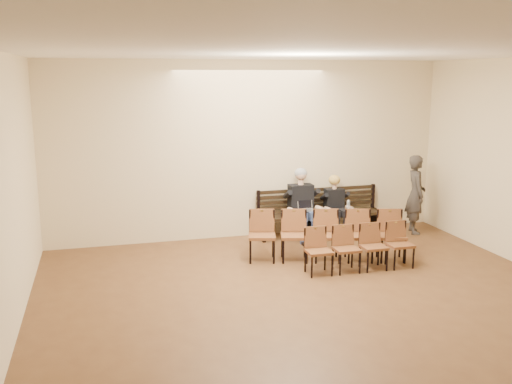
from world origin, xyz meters
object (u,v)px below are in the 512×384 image
(seated_woman, at_px, (336,209))
(passerby, at_px, (416,188))
(seated_man, at_px, (302,204))
(laptop, at_px, (307,213))
(chair_row_front, at_px, (327,236))
(water_bottle, at_px, (348,211))
(bag, at_px, (306,228))
(chair_row_back, at_px, (360,248))
(bench, at_px, (320,224))

(seated_woman, relative_size, passerby, 0.59)
(seated_man, bearing_deg, laptop, -78.16)
(chair_row_front, bearing_deg, passerby, 41.39)
(water_bottle, xyz_separation_m, bag, (-0.69, 0.52, -0.43))
(chair_row_front, bearing_deg, seated_woman, 76.53)
(laptop, relative_size, chair_row_front, 0.11)
(chair_row_front, relative_size, chair_row_back, 1.46)
(water_bottle, bearing_deg, chair_row_back, -108.30)
(bag, xyz_separation_m, chair_row_front, (-0.24, -1.67, 0.32))
(chair_row_back, bearing_deg, seated_man, 98.06)
(passerby, height_order, chair_row_front, passerby)
(laptop, bearing_deg, bag, 72.84)
(bag, relative_size, passerby, 0.19)
(laptop, height_order, passerby, passerby)
(seated_woman, xyz_separation_m, water_bottle, (0.14, -0.30, 0.02))
(passerby, relative_size, chair_row_front, 0.68)
(bench, xyz_separation_m, chair_row_back, (-0.18, -2.20, 0.16))
(water_bottle, xyz_separation_m, passerby, (1.52, 0.05, 0.37))
(passerby, distance_m, chair_row_back, 2.85)
(chair_row_front, bearing_deg, laptop, 100.43)
(water_bottle, bearing_deg, passerby, 1.96)
(water_bottle, relative_size, chair_row_front, 0.08)
(bench, xyz_separation_m, chair_row_front, (-0.52, -1.57, 0.22))
(bench, height_order, chair_row_back, chair_row_back)
(bench, xyz_separation_m, water_bottle, (0.41, -0.42, 0.34))
(bench, bearing_deg, chair_row_front, -108.16)
(seated_man, xyz_separation_m, laptop, (0.04, -0.18, -0.15))
(bench, relative_size, seated_man, 1.84)
(laptop, xyz_separation_m, chair_row_front, (-0.11, -1.27, -0.11))
(seated_man, distance_m, passerby, 2.40)
(bench, bearing_deg, water_bottle, -45.44)
(seated_woman, height_order, chair_row_back, seated_woman)
(passerby, xyz_separation_m, chair_row_front, (-2.45, -1.21, -0.48))
(bench, bearing_deg, passerby, -10.75)
(seated_woman, bearing_deg, bench, 156.59)
(seated_man, relative_size, chair_row_back, 0.75)
(water_bottle, height_order, passerby, passerby)
(water_bottle, bearing_deg, seated_woman, 114.34)
(chair_row_back, bearing_deg, water_bottle, 72.40)
(water_bottle, relative_size, passerby, 0.12)
(laptop, bearing_deg, chair_row_front, -93.32)
(bench, height_order, passerby, passerby)
(bench, distance_m, chair_row_back, 2.22)
(bench, relative_size, water_bottle, 11.28)
(bench, bearing_deg, seated_man, -164.98)
(passerby, bearing_deg, laptop, 103.49)
(seated_woman, height_order, passerby, passerby)
(chair_row_front, distance_m, chair_row_back, 0.72)
(seated_woman, height_order, water_bottle, seated_woman)
(chair_row_back, bearing_deg, laptop, 97.63)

